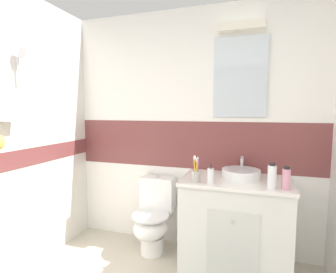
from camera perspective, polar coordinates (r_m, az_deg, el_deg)
wall_back_tiled at (r=2.76m, az=5.42°, el=1.52°), size 3.20×0.20×2.50m
vanity_cabinet at (r=2.57m, az=14.51°, el=-18.25°), size 0.95×0.60×0.85m
sink_basin at (r=2.45m, az=15.84°, el=-7.85°), size 0.34×0.38×0.18m
toilet at (r=2.79m, az=-3.25°, el=-17.54°), size 0.37×0.50×0.77m
toothbrush_cup at (r=2.24m, az=6.23°, el=-8.57°), size 0.07×0.07×0.23m
soap_dispenser at (r=2.21m, az=9.42°, el=-8.59°), size 0.06×0.06×0.17m
mouthwash_bottle at (r=2.22m, az=24.69°, el=-8.48°), size 0.06×0.06×0.18m
shampoo_bottle_tall at (r=2.21m, az=22.02°, el=-8.19°), size 0.07×0.07×0.20m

